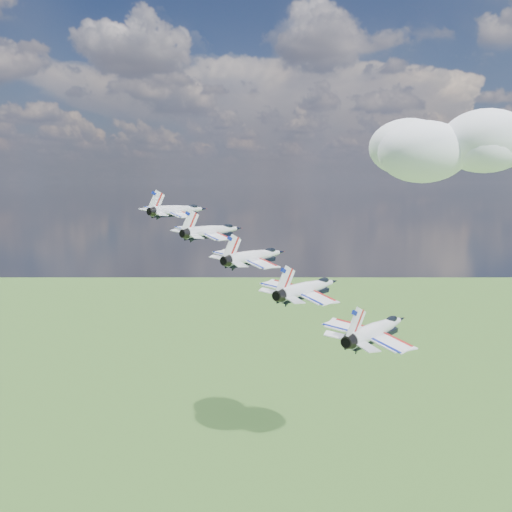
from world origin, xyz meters
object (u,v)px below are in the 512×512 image
(jet_3, at_px, (309,288))
(jet_4, at_px, (378,329))
(jet_0, at_px, (180,210))
(jet_1, at_px, (214,231))
(jet_2, at_px, (256,256))

(jet_3, distance_m, jet_4, 11.76)
(jet_0, bearing_deg, jet_4, -16.43)
(jet_1, distance_m, jet_2, 11.76)
(jet_0, relative_size, jet_4, 1.00)
(jet_1, height_order, jet_2, jet_1)
(jet_3, bearing_deg, jet_2, 163.57)
(jet_2, xyz_separation_m, jet_3, (9.18, -6.83, -2.72))
(jet_0, xyz_separation_m, jet_1, (9.18, -6.83, -2.72))
(jet_0, distance_m, jet_1, 11.76)
(jet_2, relative_size, jet_3, 1.00)
(jet_0, relative_size, jet_3, 1.00)
(jet_0, xyz_separation_m, jet_2, (18.37, -13.66, -5.45))
(jet_0, height_order, jet_3, jet_0)
(jet_0, height_order, jet_2, jet_0)
(jet_0, distance_m, jet_3, 35.29)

